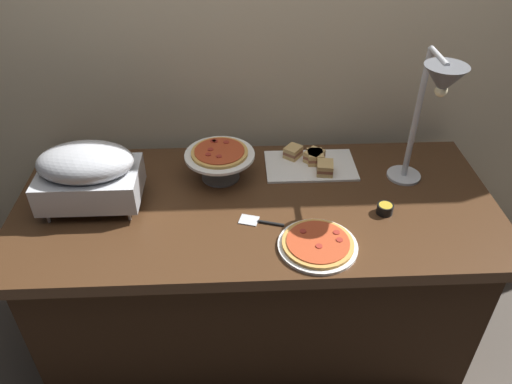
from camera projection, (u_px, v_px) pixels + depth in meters
The scene contains 10 objects.
ground_plane at pixel (256, 325), 2.41m from camera, with size 8.00×8.00×0.00m, color #4C443D.
back_wall at pixel (251, 47), 2.09m from camera, with size 4.40×0.04×2.40m, color #C6B593.
buffet_table at pixel (256, 269), 2.18m from camera, with size 1.90×0.84×0.76m.
chafing_dish at pixel (88, 173), 1.86m from camera, with size 0.38×0.25×0.26m.
heat_lamp at pixel (436, 93), 1.73m from camera, with size 0.15×0.30×0.57m.
pizza_plate_front at pixel (318, 244), 1.74m from camera, with size 0.28×0.28×0.03m.
pizza_plate_center at pixel (220, 156), 2.03m from camera, with size 0.29×0.29×0.14m.
sandwich_platter at pixel (311, 162), 2.15m from camera, with size 0.39×0.24×0.06m.
sauce_cup_near at pixel (385, 209), 1.89m from camera, with size 0.06×0.06×0.04m.
serving_spatula at pixel (259, 222), 1.86m from camera, with size 0.17×0.08×0.01m.
Camera 1 is at (-0.07, -1.54, 1.97)m, focal length 34.80 mm.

